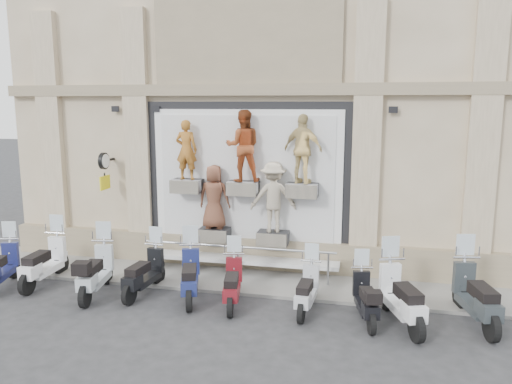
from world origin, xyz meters
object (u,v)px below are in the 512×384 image
scooter_c (95,262)px  scooter_f (232,274)px  guard_rail (238,263)px  scooter_b (43,253)px  scooter_d (144,264)px  scooter_g (307,281)px  scooter_e (190,266)px  scooter_i (402,285)px  clock_sign_bracket (104,166)px  scooter_a (0,258)px  scooter_h (366,289)px  scooter_j (477,284)px

scooter_c → scooter_f: (3.31, 0.14, -0.09)m
guard_rail → scooter_b: (-4.68, -1.33, 0.36)m
scooter_d → scooter_g: 3.91m
scooter_e → scooter_i: size_ratio=0.94×
scooter_f → scooter_b: bearing=166.2°
clock_sign_bracket → scooter_g: size_ratio=0.59×
scooter_g → scooter_b: bearing=-178.6°
scooter_a → scooter_c: 2.55m
clock_sign_bracket → scooter_f: (4.19, -2.02, -2.07)m
scooter_a → scooter_d: bearing=-8.9°
clock_sign_bracket → scooter_a: size_ratio=0.54×
scooter_h → scooter_b: bearing=165.2°
scooter_f → scooter_g: scooter_f is taller
clock_sign_bracket → scooter_b: 2.78m
scooter_a → scooter_e: size_ratio=0.96×
scooter_a → scooter_c: bearing=-13.1°
scooter_g → scooter_h: scooter_h is taller
scooter_b → scooter_i: scooter_i is taller
scooter_a → scooter_e: 4.82m
guard_rail → scooter_d: size_ratio=2.71×
scooter_a → scooter_g: size_ratio=1.10×
scooter_c → scooter_g: bearing=-8.7°
scooter_f → scooter_d: bearing=164.6°
scooter_a → clock_sign_bracket: bearing=38.3°
guard_rail → clock_sign_bracket: bearing=173.2°
scooter_f → scooter_g: bearing=-10.2°
clock_sign_bracket → scooter_a: clock_sign_bracket is taller
scooter_a → guard_rail: bearing=2.6°
scooter_e → scooter_j: bearing=-17.7°
scooter_d → scooter_a: bearing=-169.0°
guard_rail → scooter_e: size_ratio=2.57×
scooter_i → scooter_d: bearing=156.7°
scooter_a → scooter_b: scooter_b is taller
clock_sign_bracket → scooter_c: size_ratio=0.50×
scooter_c → scooter_g: size_ratio=1.18×
clock_sign_bracket → scooter_e: 4.17m
scooter_j → scooter_f: bearing=169.8°
clock_sign_bracket → scooter_a: (-1.67, -2.25, -2.03)m
clock_sign_bracket → scooter_a: 3.47m
scooter_f → scooter_h: scooter_f is taller
scooter_j → scooter_d: bearing=167.9°
scooter_g → scooter_i: (1.97, -0.23, 0.16)m
scooter_e → scooter_j: 6.20m
scooter_a → scooter_h: scooter_a is taller
scooter_e → scooter_h: (3.99, -0.30, -0.10)m
guard_rail → scooter_i: (3.93, -1.76, 0.39)m
scooter_b → scooter_j: bearing=-3.3°
guard_rail → scooter_a: 5.86m
scooter_d → clock_sign_bracket: bearing=141.4°
scooter_e → scooter_g: (2.73, -0.10, -0.10)m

